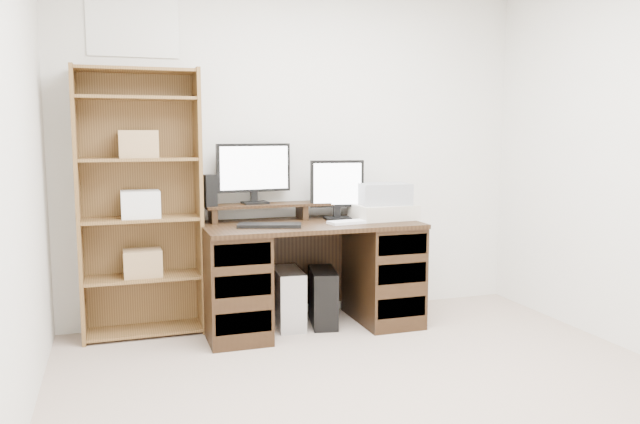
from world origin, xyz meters
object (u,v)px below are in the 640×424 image
monitor_wide (254,170)px  tower_silver (288,298)px  printer (383,212)px  bookshelf (140,201)px  desk (311,273)px  monitor_small (337,187)px  tower_black (323,297)px

monitor_wide → tower_silver: size_ratio=1.32×
printer → bookshelf: size_ratio=0.24×
tower_silver → printer: bearing=0.3°
monitor_wide → tower_silver: (0.20, -0.19, -0.90)m
monitor_wide → printer: size_ratio=1.26×
desk → tower_silver: 0.24m
printer → bookshelf: bearing=169.0°
monitor_small → monitor_wide: bearing=174.7°
printer → tower_black: 0.76m
desk → tower_black: size_ratio=3.51×
tower_black → monitor_small: bearing=44.5°
desk → monitor_small: bearing=24.7°
monitor_small → tower_silver: (-0.39, -0.05, -0.78)m
desk → tower_black: desk is taller
desk → printer: bearing=0.4°
monitor_small → tower_silver: size_ratio=1.04×
desk → tower_black: bearing=11.5°
printer → tower_black: size_ratio=1.01×
monitor_wide → monitor_small: (0.58, -0.14, -0.13)m
printer → monitor_wide: bearing=161.0°
bookshelf → monitor_wide: bearing=2.4°
monitor_wide → tower_black: (0.45, -0.23, -0.91)m
monitor_small → tower_black: bearing=-139.1°
desk → monitor_wide: bearing=144.5°
tower_black → bookshelf: bookshelf is taller
tower_silver → bookshelf: bearing=175.4°
printer → tower_silver: size_ratio=1.05×
monitor_small → printer: size_ratio=0.99×
monitor_wide → printer: monitor_wide is taller
printer → tower_silver: (-0.71, 0.05, -0.60)m
monitor_small → printer: bearing=-10.2°
monitor_wide → tower_silver: 0.94m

